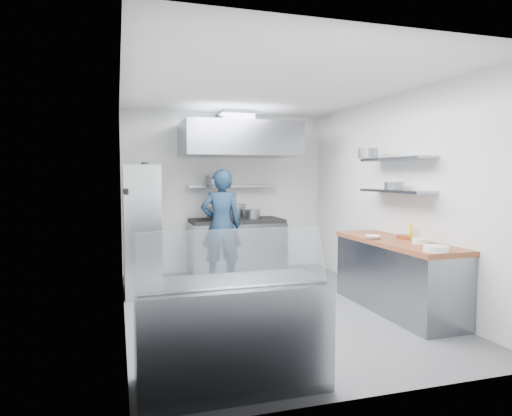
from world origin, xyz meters
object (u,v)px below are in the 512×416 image
object	(u,v)px
display_case	(231,334)
chef	(221,225)
wire_rack	(142,230)
gas_range	(236,248)

from	to	relation	value
display_case	chef	bearing A→B (deg)	78.62
chef	wire_rack	world-z (taller)	wire_rack
chef	gas_range	bearing A→B (deg)	-123.55
wire_rack	display_case	world-z (taller)	wire_rack
gas_range	wire_rack	bearing A→B (deg)	-152.32
display_case	gas_range	bearing A→B (deg)	74.98
gas_range	wire_rack	world-z (taller)	wire_rack
wire_rack	display_case	xyz separation A→B (m)	(0.53, -3.24, -0.50)
chef	display_case	size ratio (longest dim) A/B	1.20
gas_range	display_case	bearing A→B (deg)	-105.02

